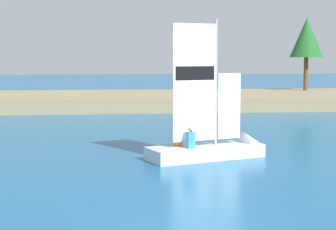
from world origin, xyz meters
name	(u,v)px	position (x,y,z in m)	size (l,w,h in m)	color
shore_bank	(131,100)	(0.00, 31.19, 0.48)	(80.00, 10.24, 0.95)	#897A56
shoreline_tree_centre	(307,38)	(14.09, 33.96, 5.13)	(2.63, 2.63, 5.79)	brown
sailboat	(222,146)	(2.65, 10.15, 0.41)	(5.09, 3.01, 5.54)	silver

